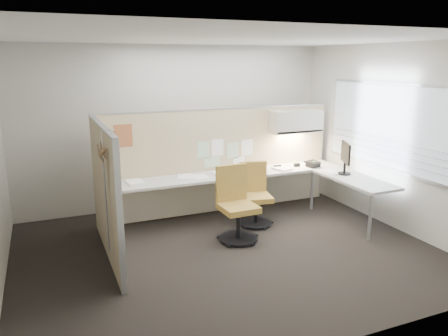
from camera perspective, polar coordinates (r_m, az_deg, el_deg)
name	(u,v)px	position (r m, az deg, el deg)	size (l,w,h in m)	color
floor	(227,251)	(6.08, 0.37, -10.82)	(5.50, 4.50, 0.01)	black
ceiling	(227,38)	(5.53, 0.42, 16.66)	(5.50, 4.50, 0.01)	white
wall_back	(176,127)	(7.73, -6.23, 5.34)	(5.50, 0.02, 2.80)	beige
wall_front	(334,201)	(3.75, 14.14, -4.19)	(5.50, 0.02, 2.80)	beige
wall_right	(392,137)	(7.17, 21.08, 3.83)	(0.02, 4.50, 2.80)	beige
window_pane	(392,127)	(7.13, 21.04, 5.00)	(0.01, 2.80, 1.30)	#A9B9C4
partition_back	(220,161)	(7.40, -0.59, 0.91)	(4.10, 0.06, 1.75)	#CDB78E
partition_left	(105,192)	(5.86, -15.23, -3.09)	(0.06, 2.20, 1.75)	#CDB78E
desk	(252,181)	(7.21, 3.65, -1.73)	(4.00, 2.07, 0.73)	beige
overhead_bin	(296,121)	(7.72, 9.37, 6.05)	(0.90, 0.36, 0.38)	beige
task_light_strip	(295,133)	(7.75, 9.31, 4.51)	(0.60, 0.06, 0.02)	#FFEABF
pinned_papers	(225,152)	(7.37, 0.08, 2.10)	(1.01, 0.00, 0.47)	#8CBF8C
poster	(123,136)	(6.83, -13.04, 4.11)	(0.28, 0.00, 0.35)	orange
chair_left	(236,206)	(6.30, 1.58, -5.02)	(0.56, 0.56, 1.06)	black
chair_right	(255,196)	(6.91, 4.07, -3.71)	(0.54, 0.55, 0.97)	black
monitor	(345,156)	(7.31, 15.57, 1.49)	(0.23, 0.46, 0.52)	black
phone	(313,164)	(7.74, 11.53, 0.49)	(0.25, 0.24, 0.12)	black
stapler	(277,167)	(7.58, 6.99, 0.18)	(0.14, 0.04, 0.05)	black
tape_dispenser	(297,165)	(7.73, 9.50, 0.40)	(0.10, 0.06, 0.06)	black
coat_hook	(103,163)	(5.13, -15.57, 0.66)	(0.18, 0.48, 1.44)	silver
paper_stack_0	(135,182)	(6.73, -11.56, -1.83)	(0.23, 0.30, 0.04)	white
paper_stack_1	(185,177)	(6.95, -5.09, -1.15)	(0.23, 0.30, 0.02)	white
paper_stack_2	(221,174)	(7.07, -0.44, -0.76)	(0.23, 0.30, 0.04)	white
paper_stack_3	(247,171)	(7.33, 2.97, -0.35)	(0.23, 0.30, 0.02)	white
paper_stack_4	(282,169)	(7.49, 7.55, -0.09)	(0.23, 0.30, 0.03)	white
paper_stack_5	(332,172)	(7.43, 13.95, -0.54)	(0.23, 0.30, 0.02)	white
paper_stack_6	(199,177)	(6.95, -3.22, -1.16)	(0.23, 0.30, 0.01)	white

